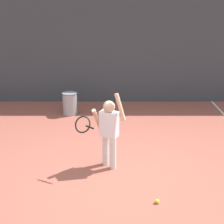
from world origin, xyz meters
The scene contains 8 objects.
ground_plane centered at (0.00, 0.00, 0.00)m, with size 20.00×20.00×0.00m, color #9E5142.
back_fence_windscreen centered at (0.00, 4.05, 1.85)m, with size 11.86×0.08×3.70m, color #383D42.
fence_post_1 centered at (-2.89, 4.11, 1.93)m, with size 0.09×0.09×3.85m, color slate.
fence_post_2 centered at (0.00, 4.11, 1.93)m, with size 0.09×0.09×3.85m, color slate.
fence_post_3 centered at (2.89, 4.11, 1.93)m, with size 0.09×0.09×3.85m, color slate.
tennis_player centered at (-0.17, 0.29, 0.73)m, with size 0.87×0.55×1.35m.
ball_hopper centered at (-1.16, 2.97, 0.29)m, with size 0.38×0.38×0.56m.
tennis_ball_1 centered at (0.55, -0.80, 0.03)m, with size 0.07×0.07×0.07m, color #CCE033.
Camera 1 is at (-0.10, -4.76, 2.83)m, focal length 52.05 mm.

